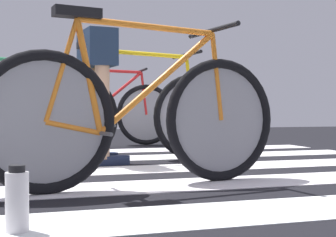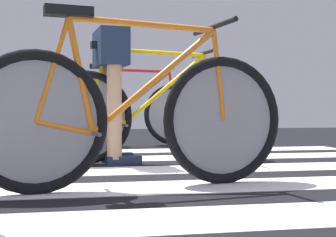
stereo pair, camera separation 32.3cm
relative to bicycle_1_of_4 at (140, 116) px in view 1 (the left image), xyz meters
The scene contains 7 objects.
ground 0.77m from the bicycle_1_of_4, 101.09° to the left, with size 18.00×14.00×0.02m.
crosswalk_markings 0.55m from the bicycle_1_of_4, 107.76° to the left, with size 5.41×4.25×0.00m.
bicycle_1_of_4 is the anchor object (origin of this frame).
bicycle_2_of_4 1.27m from the bicycle_1_of_4, 77.90° to the left, with size 1.73×0.52×0.93m.
cyclist_2_of_4 1.24m from the bicycle_1_of_4, 91.97° to the left, with size 0.35×0.43×1.03m.
bicycle_4_of_4 3.05m from the bicycle_1_of_4, 84.27° to the left, with size 1.74×0.52×0.93m.
water_bottle 1.07m from the bicycle_1_of_4, 127.84° to the right, with size 0.08×0.08×0.23m.
Camera 1 is at (-0.50, -3.18, 0.44)m, focal length 51.82 mm.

